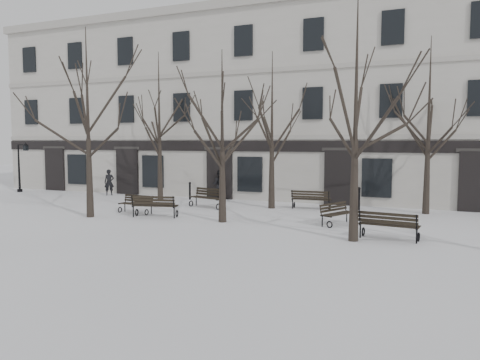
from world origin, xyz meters
The scene contains 19 objects.
ground centered at (0.00, 0.00, 0.00)m, with size 100.00×100.00×0.00m, color white.
building centered at (0.00, 12.96, 5.52)m, with size 40.40×10.20×11.40m.
tree_0 centered at (-6.02, -0.31, 5.20)m, with size 5.82×5.82×8.32m.
tree_1 centered at (-0.02, 0.77, 4.44)m, with size 4.97×4.97×7.10m.
tree_2 centered at (5.64, -0.94, 5.13)m, with size 5.74×5.74×8.20m.
tree_4 centered at (-6.59, 6.38, 5.29)m, with size 5.93×5.93×8.47m.
tree_5 centered at (0.57, 5.41, 4.87)m, with size 5.46×5.46×7.79m.
tree_6 centered at (7.81, 6.43, 5.09)m, with size 5.70×5.70×8.14m.
bench_0 centered at (-4.79, 1.42, 0.46)m, with size 1.74×0.78×0.85m.
bench_1 centered at (-3.30, 0.69, 0.55)m, with size 2.09×1.15×1.00m.
bench_2 centered at (6.73, -0.33, 0.54)m, with size 2.05×0.97×0.99m.
bench_3 centered at (-2.52, 4.41, 0.54)m, with size 2.06×1.21×0.99m.
bench_4 centered at (2.51, 5.77, 0.52)m, with size 1.95×0.80×0.96m.
bench_5 centered at (4.54, 1.98, 0.48)m, with size 1.30×1.84×0.89m.
lamp_post centered at (-17.24, 6.24, 1.90)m, with size 1.03×0.38×3.29m.
bollard_a centered at (-4.94, 6.94, 0.55)m, with size 0.13×0.13×1.03m.
bollard_b centered at (4.74, 6.44, 0.61)m, with size 0.15×0.15×1.14m.
pedestrian_a centered at (-10.68, 6.95, 0.00)m, with size 0.59×0.39×1.62m, color black.
pedestrian_b centered at (-3.42, 7.74, 0.00)m, with size 0.84×0.65×1.72m, color black.
Camera 1 is at (8.08, -16.83, 3.36)m, focal length 35.00 mm.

